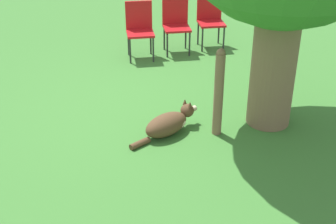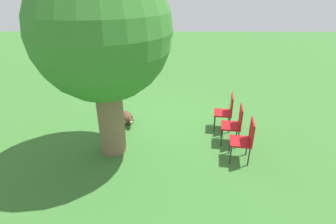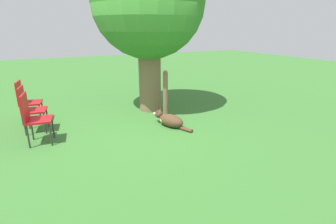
{
  "view_description": "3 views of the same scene",
  "coord_description": "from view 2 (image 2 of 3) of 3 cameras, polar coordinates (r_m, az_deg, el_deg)",
  "views": [
    {
      "loc": [
        5.23,
        -1.87,
        2.99
      ],
      "look_at": [
        0.62,
        -0.39,
        0.34
      ],
      "focal_mm": 50.0,
      "sensor_mm": 36.0,
      "label": 1
    },
    {
      "loc": [
        -0.6,
        5.82,
        3.36
      ],
      "look_at": [
        -0.55,
        0.4,
        0.69
      ],
      "focal_mm": 28.0,
      "sensor_mm": 36.0,
      "label": 2
    },
    {
      "loc": [
        -1.84,
        -5.01,
        2.01
      ],
      "look_at": [
        0.45,
        -0.45,
        0.36
      ],
      "focal_mm": 28.0,
      "sensor_mm": 36.0,
      "label": 3
    }
  ],
  "objects": [
    {
      "name": "ground_plane",
      "position": [
        6.75,
        -4.67,
        -3.71
      ],
      "size": [
        30.0,
        30.0,
        0.0
      ],
      "primitive_type": "plane",
      "color": "#38702D"
    },
    {
      "name": "dog",
      "position": [
        7.06,
        -8.82,
        -1.25
      ],
      "size": [
        0.51,
        0.97,
        0.35
      ],
      "rotation": [
        0.0,
        0.0,
        1.98
      ],
      "color": "#513823",
      "rests_on": "ground_plane"
    },
    {
      "name": "red_chair_0",
      "position": [
        6.66,
        12.63,
        0.43
      ],
      "size": [
        0.49,
        0.5,
        0.93
      ],
      "rotation": [
        0.0,
        0.0,
        -0.16
      ],
      "color": "#B21419",
      "rests_on": "ground_plane"
    },
    {
      "name": "red_chair_2",
      "position": [
        5.57,
        16.45,
        -5.48
      ],
      "size": [
        0.49,
        0.5,
        0.93
      ],
      "rotation": [
        0.0,
        0.0,
        -0.16
      ],
      "color": "#B21419",
      "rests_on": "ground_plane"
    },
    {
      "name": "fence_post",
      "position": [
        6.42,
        -11.38,
        -0.19
      ],
      "size": [
        0.11,
        0.11,
        1.11
      ],
      "color": "brown",
      "rests_on": "ground_plane"
    },
    {
      "name": "red_chair_1",
      "position": [
        6.1,
        14.37,
        -2.27
      ],
      "size": [
        0.49,
        0.5,
        0.93
      ],
      "rotation": [
        0.0,
        0.0,
        -0.16
      ],
      "color": "#B21419",
      "rests_on": "ground_plane"
    },
    {
      "name": "oak_tree",
      "position": [
        5.11,
        -14.22,
        16.13
      ],
      "size": [
        2.6,
        2.6,
        3.88
      ],
      "color": "#7A6047",
      "rests_on": "ground_plane"
    }
  ]
}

